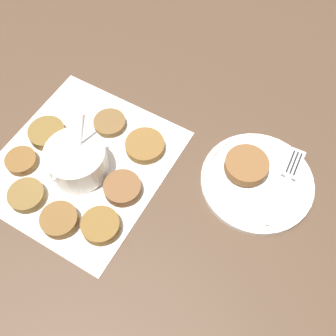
{
  "coord_description": "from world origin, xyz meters",
  "views": [
    {
      "loc": [
        0.25,
        0.36,
        0.67
      ],
      "look_at": [
        -0.07,
        0.17,
        0.02
      ],
      "focal_mm": 42.0,
      "sensor_mm": 36.0,
      "label": 1
    }
  ],
  "objects_px": {
    "serving_plate": "(257,181)",
    "fritter_on_plate": "(246,165)",
    "sauce_bowl": "(77,161)",
    "fork": "(288,178)"
  },
  "relations": [
    {
      "from": "serving_plate",
      "to": "fritter_on_plate",
      "type": "xyz_separation_m",
      "value": [
        -0.01,
        -0.03,
        0.02
      ]
    },
    {
      "from": "sauce_bowl",
      "to": "serving_plate",
      "type": "relative_size",
      "value": 0.58
    },
    {
      "from": "sauce_bowl",
      "to": "serving_plate",
      "type": "xyz_separation_m",
      "value": [
        -0.15,
        0.31,
        -0.02
      ]
    },
    {
      "from": "fritter_on_plate",
      "to": "fork",
      "type": "distance_m",
      "value": 0.08
    },
    {
      "from": "sauce_bowl",
      "to": "fritter_on_plate",
      "type": "relative_size",
      "value": 1.5
    },
    {
      "from": "fritter_on_plate",
      "to": "fork",
      "type": "xyz_separation_m",
      "value": [
        -0.02,
        0.08,
        -0.01
      ]
    },
    {
      "from": "serving_plate",
      "to": "fork",
      "type": "xyz_separation_m",
      "value": [
        -0.03,
        0.05,
        0.01
      ]
    },
    {
      "from": "sauce_bowl",
      "to": "fritter_on_plate",
      "type": "bearing_deg",
      "value": 119.86
    },
    {
      "from": "fritter_on_plate",
      "to": "serving_plate",
      "type": "bearing_deg",
      "value": 73.62
    },
    {
      "from": "serving_plate",
      "to": "fork",
      "type": "relative_size",
      "value": 1.21
    }
  ]
}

